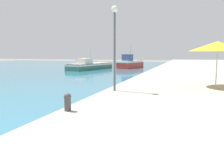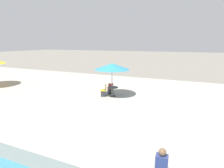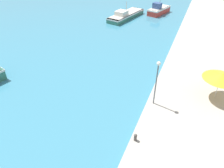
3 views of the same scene
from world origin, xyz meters
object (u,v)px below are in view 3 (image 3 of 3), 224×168
object	(u,v)px
fishing_boat_mid	(126,15)
cafe_umbrella_white	(222,76)
fishing_boat_far	(159,10)
mooring_bollard	(135,137)
lamppost	(157,76)

from	to	relation	value
fishing_boat_mid	cafe_umbrella_white	bearing A→B (deg)	-39.47
fishing_boat_far	mooring_bollard	bearing A→B (deg)	-63.92
cafe_umbrella_white	lamppost	size ratio (longest dim) A/B	0.75
fishing_boat_far	cafe_umbrella_white	xyz separation A→B (m)	(11.90, -28.34, 2.33)
cafe_umbrella_white	lamppost	xyz separation A→B (m)	(-5.50, -3.36, 0.63)
cafe_umbrella_white	lamppost	distance (m)	6.48
fishing_boat_far	cafe_umbrella_white	size ratio (longest dim) A/B	1.92
mooring_bollard	fishing_boat_far	bearing A→B (deg)	99.49
cafe_umbrella_white	lamppost	world-z (taller)	lamppost
fishing_boat_mid	lamppost	size ratio (longest dim) A/B	2.30
fishing_boat_far	lamppost	bearing A→B (deg)	-62.00
lamppost	mooring_bollard	bearing A→B (deg)	-92.75
fishing_boat_far	lamppost	distance (m)	32.47
fishing_boat_far	fishing_boat_mid	bearing A→B (deg)	-118.28
cafe_umbrella_white	fishing_boat_mid	bearing A→B (deg)	127.70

